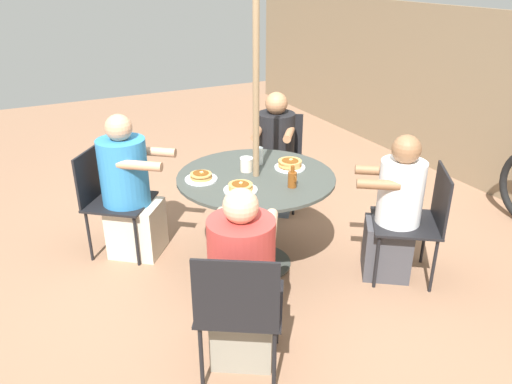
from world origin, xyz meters
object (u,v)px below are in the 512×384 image
diner_west (394,214)px  coffee_cup (246,164)px  diner_south (242,285)px  patio_table (256,196)px  patio_chair_east (109,194)px  pancake_plate_c (201,177)px  drinking_glass_a (259,156)px  pancake_plate_a (241,188)px  diner_north (275,158)px  syrup_bottle (292,179)px  patio_chair_west (419,217)px  patio_chair_south (239,305)px  pancake_plate_b (290,165)px  patio_chair_north (278,153)px  diner_east (130,193)px

diner_west → coffee_cup: (-0.69, -0.86, 0.30)m
diner_south → coffee_cup: 1.14m
patio_table → patio_chair_east: bearing=-127.9°
pancake_plate_c → drinking_glass_a: 0.52m
patio_chair_east → pancake_plate_c: bearing=79.5°
pancake_plate_a → diner_north: bearing=140.4°
diner_north → pancake_plate_a: (1.00, -0.83, 0.26)m
diner_north → syrup_bottle: (1.11, -0.48, 0.30)m
pancake_plate_a → coffee_cup: 0.36m
diner_west → pancake_plate_c: 1.43m
pancake_plate_a → pancake_plate_c: pancake_plate_c is taller
patio_chair_west → pancake_plate_c: size_ratio=3.70×
coffee_cup → diner_west: bearing=51.0°
pancake_plate_a → diner_west: bearing=69.7°
syrup_bottle → diner_north: bearing=156.4°
syrup_bottle → coffee_cup: bearing=-159.7°
diner_south → syrup_bottle: bearing=72.2°
patio_chair_south → pancake_plate_b: bearing=79.7°
patio_chair_north → patio_chair_south: bearing=92.9°
diner_north → patio_chair_west: diner_north is taller
diner_east → drinking_glass_a: diner_east is taller
patio_table → pancake_plate_b: size_ratio=5.00×
pancake_plate_a → drinking_glass_a: 0.52m
diner_north → pancake_plate_a: size_ratio=4.86×
patio_chair_south → coffee_cup: size_ratio=8.30×
patio_chair_north → diner_south: diner_south is taller
coffee_cup → patio_chair_east: bearing=-123.9°
syrup_bottle → coffee_cup: 0.44m
diner_west → diner_east: bearing=88.4°
pancake_plate_a → pancake_plate_c: 0.34m
patio_chair_east → diner_west: bearing=91.4°
drinking_glass_a → patio_chair_east: bearing=-116.5°
patio_chair_north → pancake_plate_a: size_ratio=3.70×
diner_south → drinking_glass_a: (-1.07, 0.66, 0.32)m
diner_east → diner_west: diner_east is taller
diner_south → syrup_bottle: diner_south is taller
patio_table → pancake_plate_b: (-0.01, 0.30, 0.20)m
pancake_plate_b → diner_east: bearing=-119.1°
patio_chair_north → pancake_plate_b: bearing=102.8°
patio_chair_west → coffee_cup: 1.31m
diner_east → patio_chair_north: bearing=140.0°
drinking_glass_a → patio_chair_west: bearing=44.0°
patio_chair_south → diner_south: size_ratio=0.77×
diner_south → diner_west: 1.39m
patio_chair_south → pancake_plate_a: patio_chair_south is taller
diner_north → drinking_glass_a: size_ratio=8.49×
syrup_bottle → patio_chair_north: bearing=154.7°
patio_chair_west → diner_west: size_ratio=0.77×
diner_east → syrup_bottle: bearing=83.2°
patio_table → syrup_bottle: 0.40m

